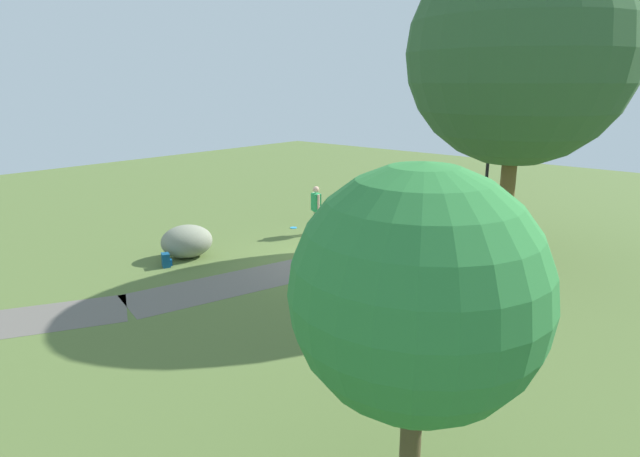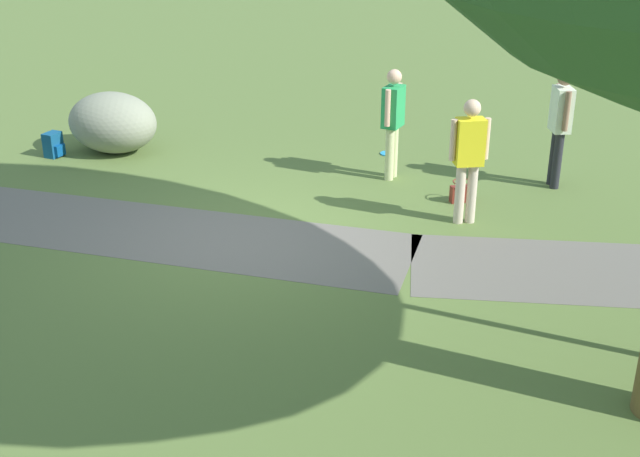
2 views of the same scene
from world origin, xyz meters
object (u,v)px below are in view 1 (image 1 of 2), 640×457
object	(u,v)px
large_shade_tree	(520,53)
frisbee_on_grass	(293,228)
young_tree_near_path	(418,293)
lawn_boulder	(187,241)
woman_with_handbag	(371,209)
man_near_boulder	(365,195)
passerby_on_path	(316,206)
handbag_on_grass	(354,229)
backpack_by_boulder	(166,260)
lamp_post	(486,183)

from	to	relation	value
large_shade_tree	frisbee_on_grass	xyz separation A→B (m)	(1.97, -6.91, -5.83)
young_tree_near_path	lawn_boulder	size ratio (longest dim) A/B	2.31
woman_with_handbag	man_near_boulder	world-z (taller)	man_near_boulder
large_shade_tree	passerby_on_path	distance (m)	7.84
woman_with_handbag	passerby_on_path	distance (m)	1.88
handbag_on_grass	young_tree_near_path	bearing A→B (deg)	40.26
young_tree_near_path	woman_with_handbag	xyz separation A→B (m)	(-9.74, -7.58, -1.97)
passerby_on_path	backpack_by_boulder	bearing A→B (deg)	-9.42
lamp_post	backpack_by_boulder	size ratio (longest dim) A/B	8.28
large_shade_tree	handbag_on_grass	size ratio (longest dim) A/B	26.46
lawn_boulder	man_near_boulder	bearing A→B (deg)	167.85
lamp_post	man_near_boulder	bearing A→B (deg)	-90.33
man_near_boulder	frisbee_on_grass	world-z (taller)	man_near_boulder
large_shade_tree	man_near_boulder	world-z (taller)	large_shade_tree
lawn_boulder	woman_with_handbag	distance (m)	6.09
young_tree_near_path	lamp_post	world-z (taller)	young_tree_near_path
handbag_on_grass	frisbee_on_grass	xyz separation A→B (m)	(0.92, -2.05, -0.13)
lamp_post	frisbee_on_grass	distance (m)	6.83
large_shade_tree	passerby_on_path	bearing A→B (deg)	-71.10
large_shade_tree	lamp_post	size ratio (longest dim) A/B	2.72
man_near_boulder	handbag_on_grass	world-z (taller)	man_near_boulder
lamp_post	frisbee_on_grass	world-z (taller)	lamp_post
lawn_boulder	woman_with_handbag	bearing A→B (deg)	152.10
lawn_boulder	man_near_boulder	xyz separation A→B (m)	(-6.87, 1.48, 0.53)
lawn_boulder	backpack_by_boulder	bearing A→B (deg)	16.80
lamp_post	passerby_on_path	distance (m)	5.61
lamp_post	frisbee_on_grass	xyz separation A→B (m)	(2.33, -6.08, -2.05)
large_shade_tree	lamp_post	world-z (taller)	large_shade_tree
large_shade_tree	young_tree_near_path	xyz separation A→B (m)	(10.85, 3.44, -2.90)
man_near_boulder	backpack_by_boulder	xyz separation A→B (m)	(7.79, -1.20, -0.83)
backpack_by_boulder	lawn_boulder	bearing A→B (deg)	-163.20
large_shade_tree	woman_with_handbag	distance (m)	6.49
man_near_boulder	passerby_on_path	bearing A→B (deg)	-7.24
large_shade_tree	man_near_boulder	size ratio (longest dim) A/B	5.14
young_tree_near_path	lamp_post	size ratio (longest dim) A/B	1.30
lawn_boulder	handbag_on_grass	world-z (taller)	lawn_boulder
lawn_boulder	frisbee_on_grass	bearing A→B (deg)	179.09
woman_with_handbag	backpack_by_boulder	distance (m)	6.83
handbag_on_grass	backpack_by_boulder	size ratio (longest dim) A/B	0.85
woman_with_handbag	frisbee_on_grass	size ratio (longest dim) A/B	6.89
lamp_post	passerby_on_path	world-z (taller)	lamp_post
frisbee_on_grass	lamp_post	bearing A→B (deg)	111.00
lamp_post	man_near_boulder	size ratio (longest dim) A/B	1.89
lamp_post	backpack_by_boulder	xyz separation A→B (m)	(7.76, -5.87, -1.86)
frisbee_on_grass	young_tree_near_path	bearing A→B (deg)	49.37
frisbee_on_grass	passerby_on_path	bearing A→B (deg)	89.06
large_shade_tree	woman_with_handbag	world-z (taller)	large_shade_tree
frisbee_on_grass	lawn_boulder	bearing A→B (deg)	-0.91
large_shade_tree	young_tree_near_path	world-z (taller)	large_shade_tree
man_near_boulder	large_shade_tree	bearing A→B (deg)	85.92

